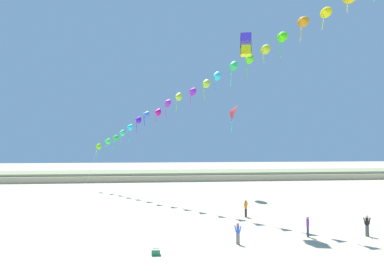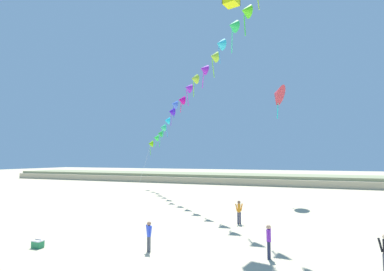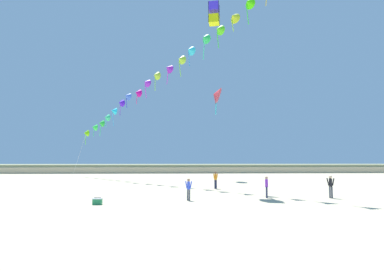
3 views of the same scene
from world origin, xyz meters
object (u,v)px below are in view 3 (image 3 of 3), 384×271
person_near_left (331,185)px  person_far_left (189,188)px  person_near_right (267,185)px  large_kite_low_lead (216,95)px  beach_cooler (97,201)px  person_mid_center (216,179)px  large_kite_mid_trail (214,14)px

person_near_left → person_far_left: person_near_left is taller
person_near_left → person_near_right: person_near_left is taller
large_kite_low_lead → beach_cooler: large_kite_low_lead is taller
person_near_right → large_kite_low_lead: 23.69m
person_near_right → person_far_left: (-6.08, -1.17, -0.05)m
person_near_left → person_mid_center: bearing=136.7°
person_far_left → person_near_right: bearing=10.9°
person_near_left → person_near_right: size_ratio=1.05×
large_kite_low_lead → beach_cooler: size_ratio=7.38×
person_near_left → person_near_right: 4.92m
person_near_left → large_kite_low_lead: large_kite_low_lead is taller
person_near_right → large_kite_mid_trail: 18.19m
person_mid_center → person_near_left: bearing=-43.3°
person_far_left → beach_cooler: person_far_left is taller
person_mid_center → person_far_left: size_ratio=1.10×
person_near_right → large_kite_low_lead: (-1.30, 20.65, 11.52)m
person_mid_center → beach_cooler: bearing=-132.3°
large_kite_low_lead → large_kite_mid_trail: large_kite_mid_trail is taller
person_mid_center → beach_cooler: size_ratio=3.02×
large_kite_low_lead → person_near_left: bearing=-73.5°
large_kite_low_lead → beach_cooler: 28.59m
large_kite_mid_trail → beach_cooler: (-8.90, -8.97, -17.54)m
person_mid_center → large_kite_low_lead: size_ratio=0.41×
large_kite_mid_trail → beach_cooler: large_kite_mid_trail is taller
person_far_left → person_near_left: bearing=4.5°
person_near_left → large_kite_low_lead: 24.69m
large_kite_low_lead → person_mid_center: bearing=-97.5°
person_near_right → large_kite_mid_trail: size_ratio=0.76×
person_near_right → person_mid_center: bearing=113.0°
large_kite_mid_trail → beach_cooler: 21.62m
person_near_left → large_kite_low_lead: size_ratio=0.41×
large_kite_low_lead → beach_cooler: bearing=-114.9°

